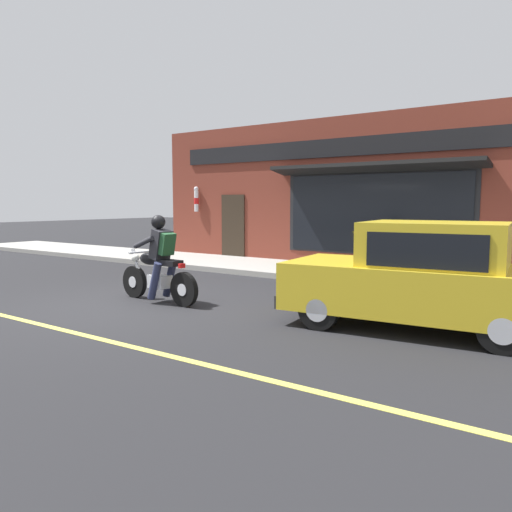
% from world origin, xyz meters
% --- Properties ---
extents(ground_plane, '(80.00, 80.00, 0.00)m').
position_xyz_m(ground_plane, '(0.00, 0.00, 0.00)').
color(ground_plane, black).
extents(sidewalk_curb, '(2.60, 22.00, 0.14)m').
position_xyz_m(sidewalk_curb, '(5.39, 3.00, 0.07)').
color(sidewalk_curb, '#9E9B93').
rests_on(sidewalk_curb, ground).
extents(storefront_building, '(1.25, 11.82, 4.20)m').
position_xyz_m(storefront_building, '(6.92, -0.50, 2.11)').
color(storefront_building, maroon).
rests_on(storefront_building, ground).
extents(motorcycle_with_rider, '(0.58, 2.02, 1.62)m').
position_xyz_m(motorcycle_with_rider, '(0.47, -0.24, 0.68)').
color(motorcycle_with_rider, black).
rests_on(motorcycle_with_rider, ground).
extents(car_hatchback, '(2.00, 3.92, 1.57)m').
position_xyz_m(car_hatchback, '(1.20, -4.83, 0.77)').
color(car_hatchback, black).
rests_on(car_hatchback, ground).
extents(trash_bin, '(0.56, 0.56, 0.98)m').
position_xyz_m(trash_bin, '(5.40, -2.45, 0.64)').
color(trash_bin, '#514C47').
rests_on(trash_bin, sidewalk_curb).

